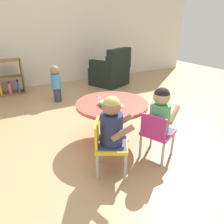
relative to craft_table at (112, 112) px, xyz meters
The scene contains 15 objects.
ground_plane 0.37m from the craft_table, ahead, with size 10.00×10.00×0.00m, color tan.
back_wall 3.17m from the craft_table, 90.00° to the left, with size 8.00×0.12×2.80m, color silver.
craft_table is the anchor object (origin of this frame).
child_chair_left 0.62m from the craft_table, 122.06° to the right, with size 0.41×0.41×0.54m.
seated_child_left 0.63m from the craft_table, 118.33° to the right, with size 0.43×0.40×0.51m.
child_chair_right 0.62m from the craft_table, 68.24° to the right, with size 0.40×0.40×0.54m.
seated_child_right 0.63m from the craft_table, 64.50° to the right, with size 0.43×0.39×0.51m.
armchair_dark 2.43m from the craft_table, 62.26° to the left, with size 0.93×0.94×0.85m.
toddler_standing 1.68m from the craft_table, 98.93° to the left, with size 0.17×0.17×0.67m.
rolling_pin 0.23m from the craft_table, 149.50° to the right, with size 0.06×0.23×0.05m.
craft_scissors 0.29m from the craft_table, 100.08° to the left, with size 0.10×0.14×0.01m.
playdough_blob_0 0.15m from the craft_table, 143.69° to the left, with size 0.14×0.14×0.01m, color #F2CC72.
playdough_blob_1 0.20m from the craft_table, 93.61° to the right, with size 0.13×0.13×0.02m, color #B2E58C.
cookie_cutter_0 0.21m from the craft_table, behind, with size 0.06×0.06×0.01m, color #D83FA5.
cookie_cutter_1 0.17m from the craft_table, 31.95° to the left, with size 0.05×0.05×0.01m, color #3F99D8.
Camera 1 is at (-1.07, -1.98, 1.37)m, focal length 32.50 mm.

